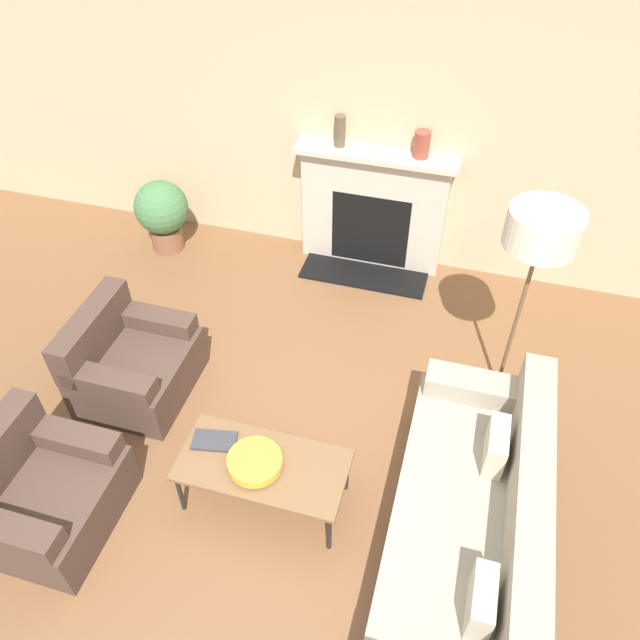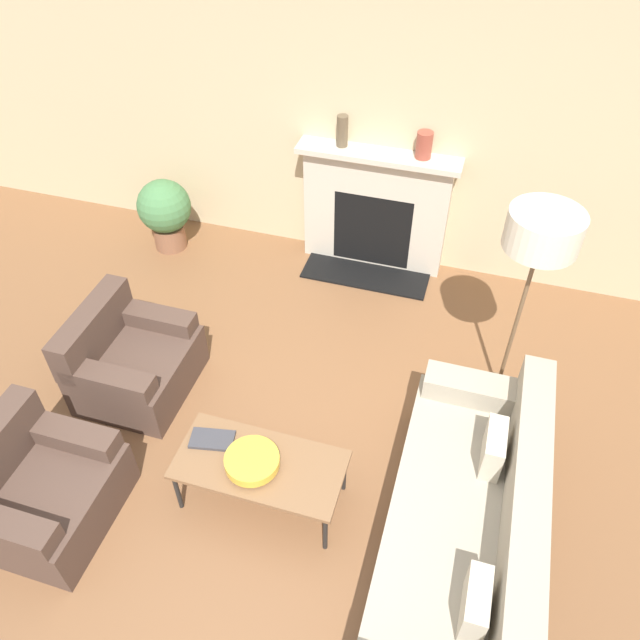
# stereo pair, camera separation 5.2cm
# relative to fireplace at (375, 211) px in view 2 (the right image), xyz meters

# --- Properties ---
(ground_plane) EXTENTS (18.00, 18.00, 0.00)m
(ground_plane) POSITION_rel_fireplace_xyz_m (0.10, -3.05, -0.57)
(ground_plane) COLOR brown
(wall_back) EXTENTS (18.00, 0.06, 2.90)m
(wall_back) POSITION_rel_fireplace_xyz_m (0.10, 0.14, 0.88)
(wall_back) COLOR #C6B289
(wall_back) RESTS_ON ground_plane
(fireplace) EXTENTS (1.46, 0.59, 1.18)m
(fireplace) POSITION_rel_fireplace_xyz_m (0.00, 0.00, 0.00)
(fireplace) COLOR beige
(fireplace) RESTS_ON ground_plane
(couch) EXTENTS (0.85, 2.22, 0.84)m
(couch) POSITION_rel_fireplace_xyz_m (1.24, -2.87, -0.26)
(couch) COLOR #9E937F
(couch) RESTS_ON ground_plane
(armchair_near) EXTENTS (0.78, 0.86, 0.73)m
(armchair_near) POSITION_rel_fireplace_xyz_m (-1.43, -3.31, -0.30)
(armchair_near) COLOR #4C382D
(armchair_near) RESTS_ON ground_plane
(armchair_far) EXTENTS (0.78, 0.86, 0.73)m
(armchair_far) POSITION_rel_fireplace_xyz_m (-1.43, -2.13, -0.30)
(armchair_far) COLOR #4C382D
(armchair_far) RESTS_ON ground_plane
(coffee_table) EXTENTS (1.10, 0.53, 0.41)m
(coffee_table) POSITION_rel_fireplace_xyz_m (-0.10, -2.79, -0.20)
(coffee_table) COLOR brown
(coffee_table) RESTS_ON ground_plane
(bowl) EXTENTS (0.35, 0.35, 0.09)m
(bowl) POSITION_rel_fireplace_xyz_m (-0.14, -2.82, -0.11)
(bowl) COLOR gold
(bowl) RESTS_ON coffee_table
(book) EXTENTS (0.31, 0.21, 0.02)m
(book) POSITION_rel_fireplace_xyz_m (-0.47, -2.71, -0.16)
(book) COLOR #38383D
(book) RESTS_ON coffee_table
(floor_lamp) EXTENTS (0.49, 0.49, 1.67)m
(floor_lamp) POSITION_rel_fireplace_xyz_m (1.34, -1.35, 0.88)
(floor_lamp) COLOR brown
(floor_lamp) RESTS_ON ground_plane
(mantel_vase_left) EXTENTS (0.10, 0.10, 0.28)m
(mantel_vase_left) POSITION_rel_fireplace_xyz_m (-0.34, 0.01, 0.74)
(mantel_vase_left) COLOR brown
(mantel_vase_left) RESTS_ON fireplace
(mantel_vase_center_left) EXTENTS (0.14, 0.14, 0.23)m
(mantel_vase_center_left) POSITION_rel_fireplace_xyz_m (0.38, 0.01, 0.72)
(mantel_vase_center_left) COLOR brown
(mantel_vase_center_left) RESTS_ON fireplace
(potted_plant) EXTENTS (0.52, 0.52, 0.73)m
(potted_plant) POSITION_rel_fireplace_xyz_m (-2.01, -0.36, -0.15)
(potted_plant) COLOR brown
(potted_plant) RESTS_ON ground_plane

